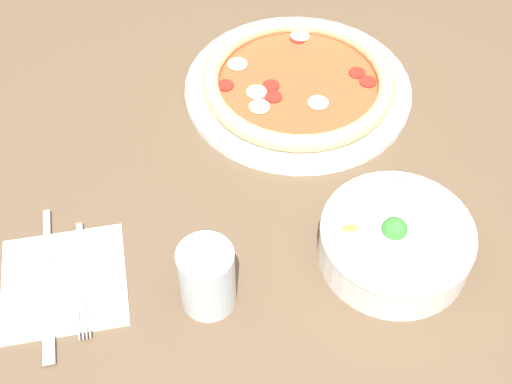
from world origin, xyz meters
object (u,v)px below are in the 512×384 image
Objects in this scene: pizza at (298,83)px; knife at (48,275)px; glass at (207,278)px; fork at (82,277)px; bowl at (396,240)px.

pizza is 0.47m from knife.
fork is at bearing -17.94° from glass.
bowl is at bearing 83.91° from fork.
pizza is 2.04× the size of fork.
fork is 1.80× the size of glass.
fork is 0.76× the size of knife.
glass is (-0.20, 0.06, 0.04)m from knife.
knife is at bearing -3.36° from bowl.
pizza is 1.54× the size of knife.
pizza is 1.82× the size of bowl.
fork is (0.39, -0.02, -0.03)m from bowl.
knife is (0.04, -0.01, -0.00)m from fork.
pizza reaches higher than knife.
pizza is at bearing 125.29° from knife.
pizza is 0.45m from fork.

